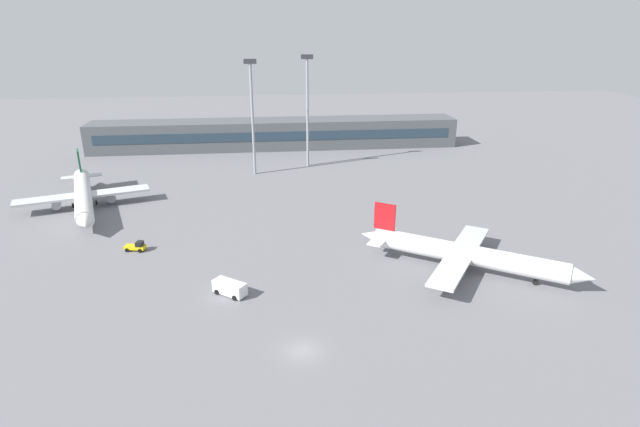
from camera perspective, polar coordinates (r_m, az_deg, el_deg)
The scene contains 8 objects.
ground_plane at distance 100.53m, azimuth -3.75°, elevation -1.75°, with size 400.00×400.00×0.00m, color slate.
terminal_building at distance 167.04m, azimuth -4.98°, elevation 8.84°, with size 116.05×12.13×9.00m.
airplane_near at distance 86.24m, azimuth 16.13°, elevation -4.43°, with size 32.32×24.15×9.21m.
airplane_mid at distance 121.59m, azimuth -24.91°, elevation 1.81°, with size 27.45×38.46×9.79m.
baggage_tug_yellow at distance 96.41m, azimuth -19.80°, elevation -3.47°, with size 3.84×2.45×1.75m.
service_van_white at distance 77.71m, azimuth -10.02°, elevation -8.15°, with size 5.35×4.74×2.08m.
floodlight_tower_west at distance 135.00m, azimuth -7.57°, elevation 11.33°, with size 3.20×0.80×29.64m.
floodlight_tower_east at distance 142.33m, azimuth -1.42°, elevation 12.08°, with size 3.20×0.80×30.23m.
Camera 1 is at (-3.67, -53.04, 37.91)m, focal length 28.69 mm.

